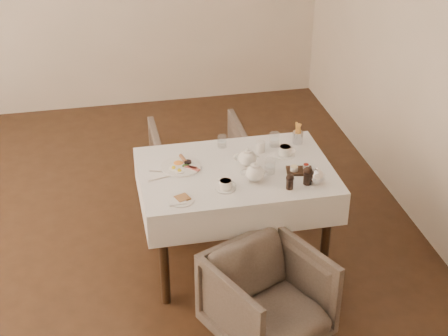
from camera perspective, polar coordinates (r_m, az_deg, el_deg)
The scene contains 20 objects.
table at distance 4.60m, azimuth 0.97°, elevation -1.38°, with size 1.28×0.88×0.75m.
armchair_near at distance 4.21m, azimuth 3.66°, elevation -10.75°, with size 0.63×0.65×0.59m, color #4C4138.
armchair_far at distance 5.43m, azimuth -2.06°, elevation 0.17°, with size 0.71×0.73×0.66m, color #4C4138.
breakfast_plate at distance 4.57m, azimuth -3.60°, elevation 0.17°, with size 0.27×0.27×0.03m.
side_plate at distance 4.22m, azimuth -3.65°, elevation -2.69°, with size 0.16×0.16×0.02m.
teapot_centre at distance 4.55m, azimuth 1.94°, elevation 0.95°, with size 0.17×0.13×0.14m, color white, non-canonical shape.
teapot_front at distance 4.39m, azimuth 2.59°, elevation -0.30°, with size 0.17×0.13×0.14m, color white, non-canonical shape.
creamer at distance 4.74m, azimuth 3.05°, elevation 1.80°, with size 0.06×0.06×0.08m, color white.
teacup_near at distance 4.32m, azimuth 0.13°, elevation -1.44°, with size 0.13×0.13×0.06m.
teacup_far at distance 4.72m, azimuth 5.09°, elevation 1.41°, with size 0.14×0.14×0.07m.
glass_left at distance 4.80m, azimuth -0.17°, elevation 2.23°, with size 0.06×0.06×0.09m, color silver.
glass_mid at distance 4.49m, azimuth 3.84°, elevation 0.16°, with size 0.07×0.07×0.10m, color silver.
glass_right at distance 4.82m, azimuth 4.22°, elevation 2.38°, with size 0.07×0.07×0.10m, color silver.
condiment_board at distance 4.54m, azimuth 6.26°, elevation -0.16°, with size 0.19×0.14×0.04m.
pepper_mill_left at distance 4.33m, azimuth 5.49°, elevation -1.13°, with size 0.05×0.05×0.11m, color black, non-canonical shape.
pepper_mill_right at distance 4.39m, azimuth 6.96°, elevation -0.62°, with size 0.06×0.06×0.12m, color black, non-canonical shape.
silver_pot at distance 4.40m, azimuth 7.72°, elevation -0.61°, with size 0.11×0.09×0.12m, color white, non-canonical shape.
fries_cup at distance 4.86m, azimuth 6.17°, elevation 2.80°, with size 0.07×0.07×0.16m.
cutlery_fork at distance 4.53m, azimuth -5.08°, elevation -0.32°, with size 0.01×0.19×0.00m, color silver.
cutlery_knife at distance 4.46m, azimuth -5.25°, elevation -0.87°, with size 0.01×0.18×0.00m, color silver.
Camera 1 is at (-0.09, -4.15, 3.05)m, focal length 55.00 mm.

